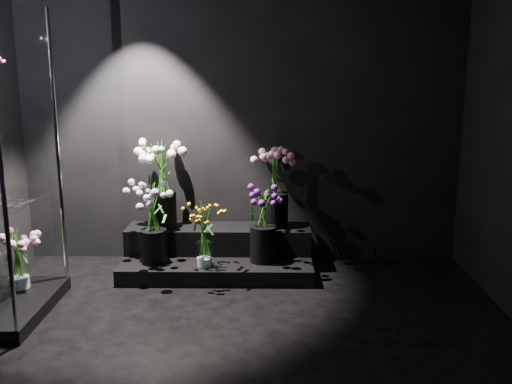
{
  "coord_description": "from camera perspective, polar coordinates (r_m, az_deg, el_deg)",
  "views": [
    {
      "loc": [
        0.21,
        -3.17,
        1.78
      ],
      "look_at": [
        0.15,
        1.2,
        0.81
      ],
      "focal_mm": 40.0,
      "sensor_mm": 36.0,
      "label": 1
    }
  ],
  "objects": [
    {
      "name": "floor",
      "position": [
        3.65,
        -2.7,
        -16.8
      ],
      "size": [
        4.0,
        4.0,
        0.0
      ],
      "primitive_type": "plane",
      "color": "black",
      "rests_on": "ground"
    },
    {
      "name": "bouquet_cream_roses",
      "position": [
        5.1,
        -9.39,
        1.48
      ],
      "size": [
        0.45,
        0.45,
        0.77
      ],
      "rotation": [
        0.0,
        0.0,
        0.11
      ],
      "color": "black",
      "rests_on": "display_riser"
    },
    {
      "name": "bouquet_lilac",
      "position": [
        4.89,
        -10.28,
        -2.45
      ],
      "size": [
        0.44,
        0.44,
        0.69
      ],
      "rotation": [
        0.0,
        0.0,
        -0.22
      ],
      "color": "black",
      "rests_on": "display_riser"
    },
    {
      "name": "bouquet_case_base_pink",
      "position": [
        4.76,
        -22.78,
        -6.05
      ],
      "size": [
        0.33,
        0.33,
        0.48
      ],
      "rotation": [
        0.0,
        0.0,
        0.11
      ],
      "color": "white",
      "rests_on": "display_case"
    },
    {
      "name": "bouquet_pink_roses",
      "position": [
        5.07,
        1.86,
        1.1
      ],
      "size": [
        0.42,
        0.42,
        0.73
      ],
      "rotation": [
        0.0,
        0.0,
        0.17
      ],
      "color": "black",
      "rests_on": "display_riser"
    },
    {
      "name": "display_riser",
      "position": [
        5.13,
        -3.82,
        -6.09
      ],
      "size": [
        1.65,
        0.73,
        0.37
      ],
      "color": "black",
      "rests_on": "floor"
    },
    {
      "name": "bouquet_purple",
      "position": [
        4.84,
        0.72,
        -2.84
      ],
      "size": [
        0.42,
        0.42,
        0.64
      ],
      "rotation": [
        0.0,
        0.0,
        -0.34
      ],
      "color": "black",
      "rests_on": "display_riser"
    },
    {
      "name": "wall_back",
      "position": [
        5.19,
        -1.51,
        8.25
      ],
      "size": [
        4.0,
        0.0,
        4.0
      ],
      "primitive_type": "plane",
      "rotation": [
        1.57,
        0.0,
        0.0
      ],
      "color": "black",
      "rests_on": "floor"
    },
    {
      "name": "bouquet_orange_bells",
      "position": [
        4.76,
        -5.22,
        -4.12
      ],
      "size": [
        0.32,
        0.32,
        0.57
      ],
      "rotation": [
        0.0,
        0.0,
        0.25
      ],
      "color": "white",
      "rests_on": "display_riser"
    },
    {
      "name": "wall_front",
      "position": [
        1.25,
        -8.91,
        -5.45
      ],
      "size": [
        4.0,
        0.0,
        4.0
      ],
      "primitive_type": "plane",
      "rotation": [
        -1.57,
        0.0,
        0.0
      ],
      "color": "black",
      "rests_on": "floor"
    }
  ]
}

